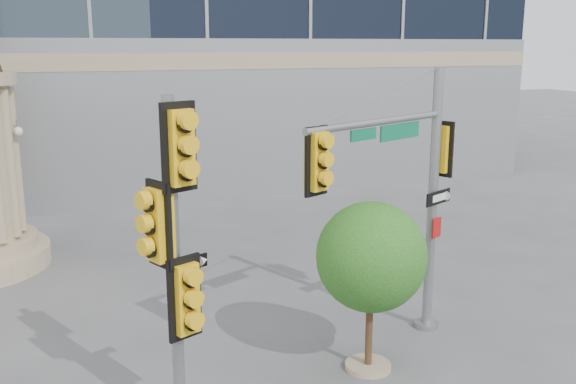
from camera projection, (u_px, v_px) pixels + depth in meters
name	position (u px, v px, depth m)	size (l,w,h in m)	color
main_signal_pole	(406.00, 179.00, 12.04)	(3.89, 2.03, 5.36)	slate
secondary_signal_pole	(175.00, 242.00, 9.28)	(0.96, 0.69, 5.09)	slate
street_tree	(373.00, 261.00, 11.29)	(2.00, 1.96, 3.12)	tan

